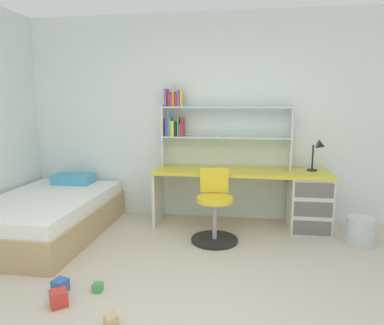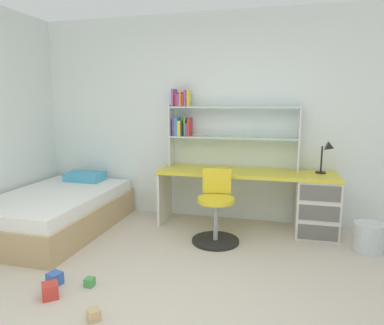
% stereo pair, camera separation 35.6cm
% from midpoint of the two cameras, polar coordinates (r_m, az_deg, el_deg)
% --- Properties ---
extents(room_shell, '(5.96, 6.21, 2.64)m').
position_cam_midpoint_polar(room_shell, '(3.63, -22.00, 6.05)').
color(room_shell, silver).
rests_on(room_shell, ground_plane).
extents(desk, '(2.11, 0.58, 0.71)m').
position_cam_midpoint_polar(desk, '(4.28, 13.23, -5.42)').
color(desk, gold).
rests_on(desk, ground_plane).
extents(bookshelf_hutch, '(1.61, 0.22, 0.99)m').
position_cam_midpoint_polar(bookshelf_hutch, '(4.35, 0.07, 6.65)').
color(bookshelf_hutch, silver).
rests_on(bookshelf_hutch, desk).
extents(desk_lamp, '(0.20, 0.17, 0.38)m').
position_cam_midpoint_polar(desk_lamp, '(4.28, 18.13, 1.91)').
color(desk_lamp, black).
rests_on(desk_lamp, desk).
extents(swivel_chair, '(0.52, 0.52, 0.79)m').
position_cam_midpoint_polar(swivel_chair, '(3.83, 1.09, -8.41)').
color(swivel_chair, black).
rests_on(swivel_chair, ground_plane).
extents(bed_platform, '(1.22, 1.87, 0.58)m').
position_cam_midpoint_polar(bed_platform, '(4.43, -25.10, -7.99)').
color(bed_platform, tan).
rests_on(bed_platform, ground_plane).
extents(waste_bin, '(0.30, 0.30, 0.30)m').
position_cam_midpoint_polar(waste_bin, '(4.13, 23.95, -10.34)').
color(waste_bin, silver).
rests_on(waste_bin, ground_plane).
extents(toy_block_red_0, '(0.17, 0.17, 0.12)m').
position_cam_midpoint_polar(toy_block_red_0, '(3.02, -24.63, -19.89)').
color(toy_block_red_0, red).
rests_on(toy_block_red_0, ground_plane).
extents(toy_block_natural_1, '(0.11, 0.11, 0.08)m').
position_cam_midpoint_polar(toy_block_natural_1, '(2.69, -17.36, -23.83)').
color(toy_block_natural_1, tan).
rests_on(toy_block_natural_1, ground_plane).
extents(toy_block_blue_2, '(0.13, 0.13, 0.11)m').
position_cam_midpoint_polar(toy_block_blue_2, '(3.20, -24.19, -18.21)').
color(toy_block_blue_2, '#3860B7').
rests_on(toy_block_blue_2, ground_plane).
extents(toy_block_green_3, '(0.07, 0.07, 0.07)m').
position_cam_midpoint_polar(toy_block_green_3, '(3.11, -18.77, -19.09)').
color(toy_block_green_3, '#479E51').
rests_on(toy_block_green_3, ground_plane).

